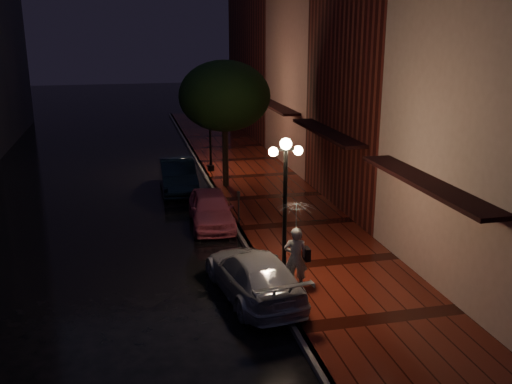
{
  "coord_description": "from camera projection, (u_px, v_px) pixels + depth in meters",
  "views": [
    {
      "loc": [
        -3.85,
        -19.58,
        7.34
      ],
      "look_at": [
        0.76,
        0.37,
        1.4
      ],
      "focal_mm": 40.0,
      "sensor_mm": 36.0,
      "label": 1
    }
  ],
  "objects": [
    {
      "name": "street_tree",
      "position": [
        225.0,
        98.0,
        25.75
      ],
      "size": [
        4.16,
        4.16,
        5.8
      ],
      "color": "black",
      "rests_on": "sidewalk"
    },
    {
      "name": "streetlamp_near",
      "position": [
        285.0,
        204.0,
        15.87
      ],
      "size": [
        0.96,
        0.36,
        4.31
      ],
      "color": "black",
      "rests_on": "sidewalk"
    },
    {
      "name": "parking_meter",
      "position": [
        239.0,
        204.0,
        21.56
      ],
      "size": [
        0.12,
        0.09,
        1.24
      ],
      "rotation": [
        0.0,
        0.0,
        -0.08
      ],
      "color": "black",
      "rests_on": "sidewalk"
    },
    {
      "name": "navy_car",
      "position": [
        178.0,
        175.0,
        26.37
      ],
      "size": [
        1.6,
        4.45,
        1.46
      ],
      "primitive_type": "imported",
      "rotation": [
        0.0,
        0.0,
        -0.01
      ],
      "color": "black",
      "rests_on": "ground"
    },
    {
      "name": "storefront_mid",
      "position": [
        397.0,
        74.0,
        23.05
      ],
      "size": [
        5.0,
        8.0,
        11.0
      ],
      "primitive_type": "cube",
      "color": "#511914",
      "rests_on": "ground"
    },
    {
      "name": "woman_with_umbrella",
      "position": [
        296.0,
        232.0,
        15.85
      ],
      "size": [
        1.07,
        1.09,
        2.57
      ],
      "rotation": [
        0.0,
        0.0,
        2.81
      ],
      "color": "white",
      "rests_on": "sidewalk"
    },
    {
      "name": "sidewalk",
      "position": [
        296.0,
        226.0,
        21.66
      ],
      "size": [
        4.5,
        60.0,
        0.15
      ],
      "primitive_type": "cube",
      "color": "#4C160D",
      "rests_on": "ground"
    },
    {
      "name": "storefront_extra",
      "position": [
        280.0,
        62.0,
        40.03
      ],
      "size": [
        5.0,
        12.0,
        10.0
      ],
      "primitive_type": "cube",
      "color": "#511914",
      "rests_on": "ground"
    },
    {
      "name": "pink_car",
      "position": [
        211.0,
        209.0,
        21.73
      ],
      "size": [
        1.78,
        4.02,
        1.35
      ],
      "primitive_type": "imported",
      "rotation": [
        0.0,
        0.0,
        -0.05
      ],
      "color": "#C8526A",
      "rests_on": "ground"
    },
    {
      "name": "ground",
      "position": [
        238.0,
        232.0,
        21.2
      ],
      "size": [
        120.0,
        120.0,
        0.0
      ],
      "primitive_type": "plane",
      "color": "black",
      "rests_on": "ground"
    },
    {
      "name": "streetlamp_far",
      "position": [
        210.0,
        124.0,
        28.97
      ],
      "size": [
        0.96,
        0.36,
        4.31
      ],
      "color": "black",
      "rests_on": "sidewalk"
    },
    {
      "name": "curb",
      "position": [
        238.0,
        230.0,
        21.18
      ],
      "size": [
        0.25,
        60.0,
        0.15
      ],
      "primitive_type": "cube",
      "color": "#595451",
      "rests_on": "ground"
    },
    {
      "name": "storefront_far",
      "position": [
        328.0,
        82.0,
        30.82
      ],
      "size": [
        5.0,
        8.0,
        9.0
      ],
      "primitive_type": "cube",
      "color": "#8C5951",
      "rests_on": "ground"
    },
    {
      "name": "silver_car",
      "position": [
        254.0,
        275.0,
        15.97
      ],
      "size": [
        2.43,
        4.76,
        1.32
      ],
      "primitive_type": "imported",
      "rotation": [
        0.0,
        0.0,
        3.27
      ],
      "color": "#A8A9B0",
      "rests_on": "ground"
    }
  ]
}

